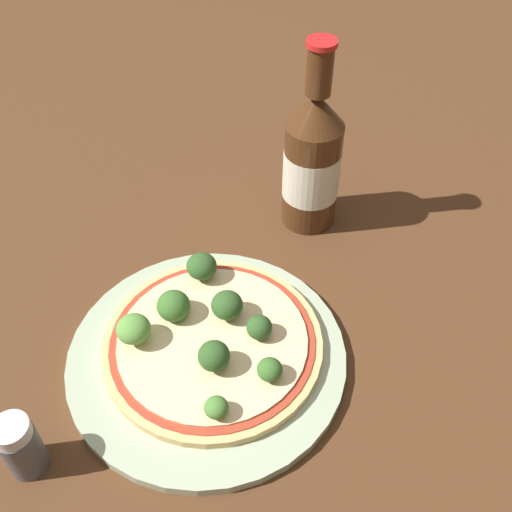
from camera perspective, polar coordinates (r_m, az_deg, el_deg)
ground_plane at (r=0.66m, az=-5.22°, el=-8.99°), size 3.00×3.00×0.00m
plate at (r=0.65m, az=-4.68°, el=-9.50°), size 0.30×0.30×0.01m
pizza at (r=0.64m, az=-4.14°, el=-8.24°), size 0.23×0.23×0.01m
broccoli_floret_0 at (r=0.65m, az=-7.86°, el=-4.71°), size 0.04×0.04×0.03m
broccoli_floret_1 at (r=0.68m, az=-5.20°, el=-0.97°), size 0.03×0.03×0.03m
broccoli_floret_2 at (r=0.63m, az=-11.60°, el=-6.82°), size 0.04×0.04×0.03m
broccoli_floret_3 at (r=0.64m, az=-2.77°, el=-4.70°), size 0.03×0.03×0.03m
broccoli_floret_4 at (r=0.58m, az=-3.80°, el=-14.20°), size 0.02×0.02×0.02m
broccoli_floret_5 at (r=0.63m, az=0.31°, el=-6.80°), size 0.03×0.03×0.03m
broccoli_floret_6 at (r=0.60m, az=1.06°, el=-11.09°), size 0.03×0.03×0.02m
broccoli_floret_7 at (r=0.60m, az=-4.03°, el=-9.47°), size 0.03×0.03×0.03m
beer_bottle at (r=0.74m, az=5.37°, el=9.04°), size 0.07×0.07×0.25m
pepper_shaker at (r=0.60m, az=-21.49°, el=-16.52°), size 0.04×0.04×0.07m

